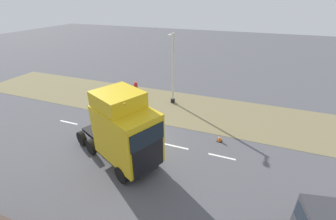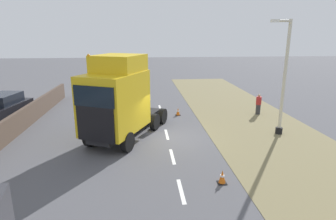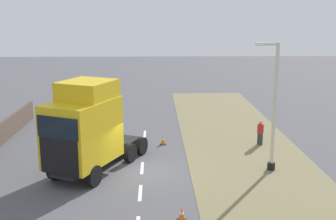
{
  "view_description": "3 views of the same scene",
  "coord_description": "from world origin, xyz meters",
  "px_view_note": "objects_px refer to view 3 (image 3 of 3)",
  "views": [
    {
      "loc": [
        12.37,
        6.53,
        9.56
      ],
      "look_at": [
        -1.48,
        1.31,
        1.98
      ],
      "focal_mm": 24.0,
      "sensor_mm": 36.0,
      "label": 1
    },
    {
      "loc": [
        1.4,
        15.29,
        5.87
      ],
      "look_at": [
        -0.05,
        -0.4,
        1.62
      ],
      "focal_mm": 30.0,
      "sensor_mm": 36.0,
      "label": 2
    },
    {
      "loc": [
        -0.7,
        20.59,
        8.09
      ],
      "look_at": [
        -1.43,
        -2.02,
        2.87
      ],
      "focal_mm": 45.0,
      "sensor_mm": 36.0,
      "label": 3
    }
  ],
  "objects_px": {
    "lorry_cab": "(86,129)",
    "pedestrian": "(260,133)",
    "traffic_cone_trailing": "(163,140)",
    "traffic_cone_lead": "(182,214)",
    "lamp_post": "(273,115)"
  },
  "relations": [
    {
      "from": "lorry_cab",
      "to": "pedestrian",
      "type": "relative_size",
      "value": 4.57
    },
    {
      "from": "traffic_cone_trailing",
      "to": "traffic_cone_lead",
      "type": "bearing_deg",
      "value": 93.03
    },
    {
      "from": "traffic_cone_lead",
      "to": "traffic_cone_trailing",
      "type": "relative_size",
      "value": 1.0
    },
    {
      "from": "pedestrian",
      "to": "traffic_cone_lead",
      "type": "relative_size",
      "value": 2.68
    },
    {
      "from": "lorry_cab",
      "to": "lamp_post",
      "type": "bearing_deg",
      "value": -152.78
    },
    {
      "from": "lorry_cab",
      "to": "lamp_post",
      "type": "relative_size",
      "value": 1.06
    },
    {
      "from": "pedestrian",
      "to": "traffic_cone_trailing",
      "type": "xyz_separation_m",
      "value": [
        6.09,
        -0.25,
        -0.47
      ]
    },
    {
      "from": "lamp_post",
      "to": "pedestrian",
      "type": "xyz_separation_m",
      "value": [
        -0.53,
        -4.34,
        -2.24
      ]
    },
    {
      "from": "lamp_post",
      "to": "pedestrian",
      "type": "relative_size",
      "value": 4.31
    },
    {
      "from": "lamp_post",
      "to": "pedestrian",
      "type": "height_order",
      "value": "lamp_post"
    },
    {
      "from": "lorry_cab",
      "to": "traffic_cone_trailing",
      "type": "bearing_deg",
      "value": -103.72
    },
    {
      "from": "traffic_cone_trailing",
      "to": "lorry_cab",
      "type": "bearing_deg",
      "value": 51.11
    },
    {
      "from": "lorry_cab",
      "to": "pedestrian",
      "type": "xyz_separation_m",
      "value": [
        -10.07,
        -4.68,
        -1.66
      ]
    },
    {
      "from": "traffic_cone_lead",
      "to": "traffic_cone_trailing",
      "type": "height_order",
      "value": "same"
    },
    {
      "from": "pedestrian",
      "to": "traffic_cone_lead",
      "type": "xyz_separation_m",
      "value": [
        5.56,
        9.8,
        -0.47
      ]
    }
  ]
}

